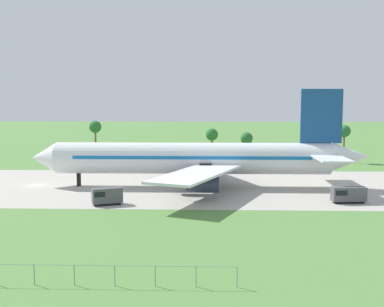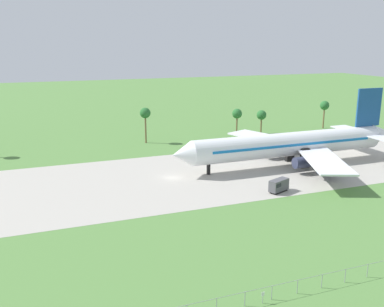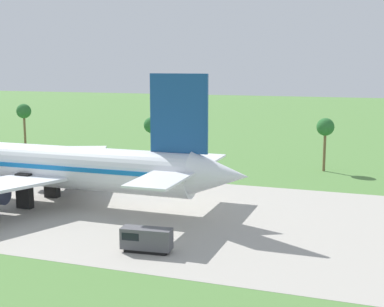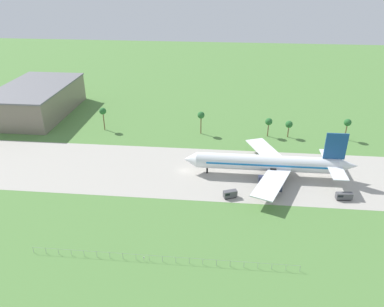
{
  "view_description": "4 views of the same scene",
  "coord_description": "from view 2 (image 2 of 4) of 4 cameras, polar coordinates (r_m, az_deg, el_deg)",
  "views": [
    {
      "loc": [
        37.05,
        -100.31,
        18.25
      ],
      "look_at": [
        33.86,
        -0.59,
        7.05
      ],
      "focal_mm": 45.0,
      "sensor_mm": 36.0,
      "label": 1
    },
    {
      "loc": [
        -31.66,
        -98.16,
        33.19
      ],
      "look_at": [
        5.29,
        -0.59,
        6.05
      ],
      "focal_mm": 40.0,
      "sensor_mm": 36.0,
      "label": 2
    },
    {
      "loc": [
        86.88,
        -70.37,
        21.66
      ],
      "look_at": [
        62.44,
        -0.59,
        9.32
      ],
      "focal_mm": 50.0,
      "sensor_mm": 36.0,
      "label": 3
    },
    {
      "loc": [
        17.1,
        -138.42,
        78.89
      ],
      "look_at": [
        2.86,
        5.0,
        6.0
      ],
      "focal_mm": 35.0,
      "sensor_mm": 36.0,
      "label": 4
    }
  ],
  "objects": [
    {
      "name": "palm_tree_row",
      "position": [
        151.2,
        1.07,
        5.28
      ],
      "size": [
        128.02,
        3.6,
        12.35
      ],
      "color": "brown",
      "rests_on": "ground_plane"
    },
    {
      "name": "taxiway_strip",
      "position": [
        108.35,
        -2.73,
        -3.27
      ],
      "size": [
        320.0,
        44.0,
        0.02
      ],
      "color": "#A8A399",
      "rests_on": "ground_plane"
    },
    {
      "name": "ground_plane",
      "position": [
        108.35,
        -2.73,
        -3.27
      ],
      "size": [
        600.0,
        600.0,
        0.0
      ],
      "primitive_type": "plane",
      "color": "#517F3D"
    },
    {
      "name": "no_stopping_sign",
      "position": [
        59.6,
        9.43,
        -18.27
      ],
      "size": [
        0.44,
        0.08,
        1.68
      ],
      "color": "gray",
      "rests_on": "ground_plane"
    },
    {
      "name": "perimeter_fence",
      "position": [
        62.23,
        13.9,
        -16.55
      ],
      "size": [
        80.1,
        0.1,
        2.1
      ],
      "color": "gray",
      "rests_on": "ground_plane"
    },
    {
      "name": "jet_airliner",
      "position": [
        121.62,
        13.51,
        1.25
      ],
      "size": [
        70.57,
        54.0,
        20.44
      ],
      "color": "white",
      "rests_on": "ground_plane"
    },
    {
      "name": "baggage_tug",
      "position": [
        99.68,
        11.45,
        -4.2
      ],
      "size": [
        5.53,
        3.76,
        3.0
      ],
      "color": "black",
      "rests_on": "ground_plane"
    }
  ]
}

